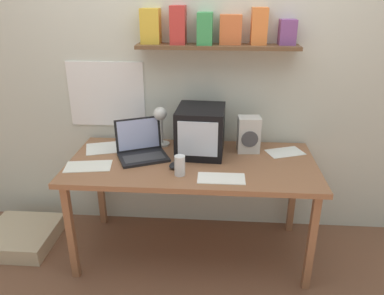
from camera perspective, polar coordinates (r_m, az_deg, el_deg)
ground_plane at (r=2.88m, az=-0.00°, el=-15.39°), size 12.00×12.00×0.00m
back_wall at (r=2.73m, az=0.69°, el=12.83°), size 5.60×0.24×2.60m
corner_desk at (r=2.52m, az=-0.00°, el=-3.34°), size 1.64×0.76×0.73m
crt_monitor at (r=2.57m, az=1.31°, el=2.57°), size 0.33×0.38×0.33m
laptop at (r=2.58m, az=-7.76°, el=0.05°), size 0.40×0.37×0.25m
desk_lamp at (r=2.65m, az=-4.82°, el=4.26°), size 0.11×0.16×0.30m
juice_glass at (r=2.29m, az=-1.87°, el=-2.91°), size 0.07×0.07×0.13m
space_heater at (r=2.63m, az=8.63°, el=1.98°), size 0.16×0.13×0.25m
computer_mouse at (r=2.41m, az=-2.70°, el=-2.68°), size 0.08×0.12×0.03m
printed_handout at (r=2.71m, az=13.98°, el=-0.70°), size 0.29×0.23×0.00m
loose_paper_near_monitor at (r=2.51m, az=-15.52°, el=-2.76°), size 0.32×0.21×0.00m
open_notebook at (r=2.77m, az=-12.76°, el=-0.02°), size 0.35×0.30×0.00m
loose_paper_near_laptop at (r=2.27m, az=4.48°, el=-4.71°), size 0.29×0.15×0.00m
floor_cushion at (r=3.19m, az=-24.58°, el=-12.21°), size 0.50×0.50×0.12m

